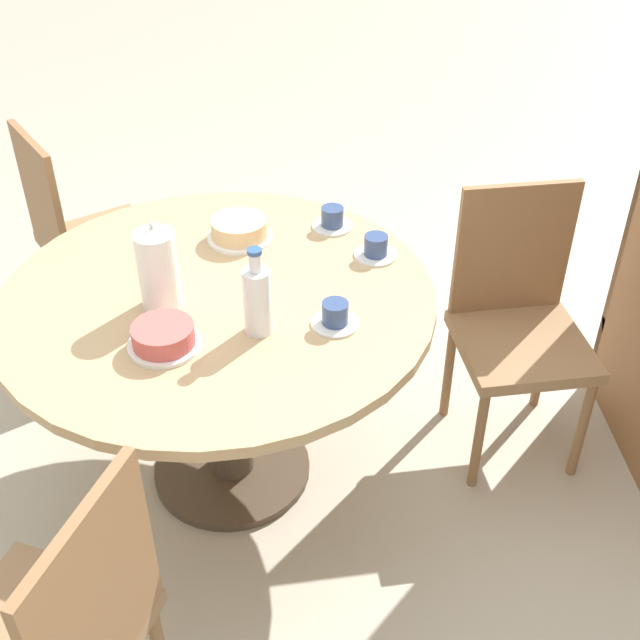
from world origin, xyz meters
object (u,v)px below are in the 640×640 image
object	(u,v)px
chair_c	(518,320)
cup_c	(335,316)
water_bottle	(257,299)
cup_b	(376,248)
cup_a	(332,219)
chair_a	(84,235)
coffee_pot	(158,268)
cake_main	(239,230)
cake_second	(163,337)
chair_b	(60,638)

from	to	relation	value
chair_c	cup_c	xyz separation A→B (m)	(0.34, -0.64, 0.29)
water_bottle	cup_c	world-z (taller)	water_bottle
chair_c	cup_b	xyz separation A→B (m)	(-0.02, -0.49, 0.29)
cup_a	chair_a	bearing A→B (deg)	-114.02
coffee_pot	chair_c	bearing A→B (deg)	101.22
chair_c	cup_b	distance (m)	0.57
chair_a	cake_main	world-z (taller)	chair_a
chair_a	cake_second	distance (m)	1.19
cake_main	cup_a	distance (m)	0.31
cake_main	cup_c	distance (m)	0.56
chair_c	cake_second	world-z (taller)	chair_c
cup_a	cake_second	bearing A→B (deg)	-37.76
cup_c	cake_main	bearing A→B (deg)	-149.49
chair_b	cup_a	distance (m)	1.52
chair_b	chair_c	distance (m)	1.71
chair_c	cup_a	world-z (taller)	chair_c
water_bottle	cup_b	xyz separation A→B (m)	(-0.38, 0.36, -0.08)
cake_main	cake_second	bearing A→B (deg)	-17.69
chair_c	water_bottle	bearing A→B (deg)	-163.17
chair_a	chair_c	xyz separation A→B (m)	(0.63, 1.57, 0.00)
chair_b	cake_main	distance (m)	1.35
water_bottle	cup_a	size ratio (longest dim) A/B	1.92
cake_main	cup_a	size ratio (longest dim) A/B	1.56
coffee_pot	cake_main	bearing A→B (deg)	150.58
chair_a	cup_c	size ratio (longest dim) A/B	6.90
cake_second	cup_b	xyz separation A→B (m)	(-0.44, 0.62, -0.00)
cake_second	cup_b	bearing A→B (deg)	125.57
cup_c	cake_second	bearing A→B (deg)	-80.15
chair_c	water_bottle	distance (m)	0.99
chair_c	cake_main	size ratio (longest dim) A/B	4.42
coffee_pot	cup_b	distance (m)	0.69
water_bottle	cup_c	size ratio (longest dim) A/B	1.92
water_bottle	coffee_pot	bearing A→B (deg)	-115.78
chair_c	cake_second	xyz separation A→B (m)	(0.42, -1.11, 0.29)
water_bottle	cake_main	xyz separation A→B (m)	(-0.51, -0.07, -0.07)
water_bottle	cake_second	size ratio (longest dim) A/B	1.32
cake_main	cup_b	size ratio (longest dim) A/B	1.56
chair_b	coffee_pot	world-z (taller)	coffee_pot
water_bottle	chair_b	bearing A→B (deg)	-29.51
water_bottle	cake_second	bearing A→B (deg)	-76.44
chair_c	cup_a	xyz separation A→B (m)	(-0.21, -0.62, 0.29)
cake_second	cup_c	world-z (taller)	cup_c
coffee_pot	cake_second	xyz separation A→B (m)	(0.20, 0.03, -0.10)
coffee_pot	water_bottle	world-z (taller)	coffee_pot
water_bottle	cake_second	xyz separation A→B (m)	(0.06, -0.25, -0.08)
cup_b	cake_second	bearing A→B (deg)	-54.43
chair_a	cup_a	xyz separation A→B (m)	(0.42, 0.95, 0.29)
water_bottle	cup_a	world-z (taller)	water_bottle
water_bottle	cup_a	distance (m)	0.62
chair_b	chair_a	bearing A→B (deg)	-149.29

